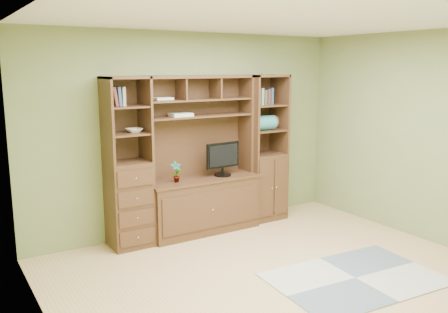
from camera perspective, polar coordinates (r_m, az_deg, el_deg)
room at (r=4.67m, az=7.76°, el=0.08°), size 4.60×4.10×2.64m
center_hutch at (r=6.13m, az=-2.59°, el=0.11°), size 1.54×0.53×2.05m
left_tower at (r=5.76m, az=-11.48°, el=-0.81°), size 0.50×0.45×2.05m
right_tower at (r=6.72m, az=4.87°, el=1.02°), size 0.55×0.45×2.05m
rug at (r=5.23m, az=15.53°, el=-13.92°), size 1.81×1.28×0.01m
monitor at (r=6.25m, az=-0.15°, el=0.42°), size 0.52×0.26×0.61m
orchid at (r=5.95m, az=-5.78°, el=-1.86°), size 0.14×0.09×0.27m
magazines at (r=6.02m, az=-5.23°, el=5.03°), size 0.27×0.20×0.04m
bowl at (r=5.72m, az=-10.75°, el=3.11°), size 0.20×0.20×0.05m
blanket_teal at (r=6.59m, az=4.71°, el=4.04°), size 0.35×0.20×0.20m
blanket_red at (r=6.78m, az=5.06°, el=4.17°), size 0.34×0.19×0.19m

